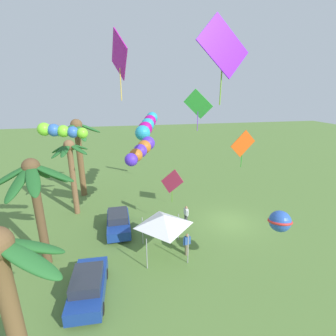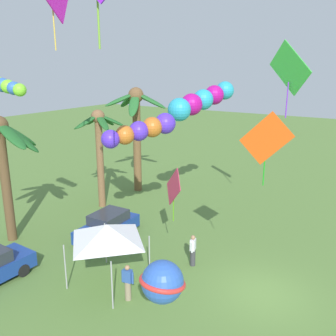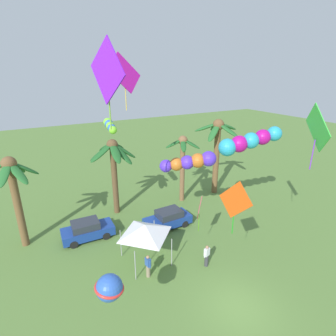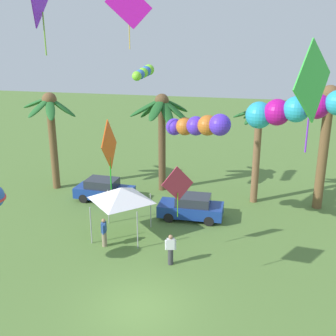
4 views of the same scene
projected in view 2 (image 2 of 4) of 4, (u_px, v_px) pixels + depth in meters
The scene contains 15 objects.
ground_plane at pixel (263, 294), 15.72m from camera, with size 120.00×120.00×0.00m, color #567A38.
palm_tree_0 at pixel (99, 137), 24.34m from camera, with size 3.41×3.28×6.67m.
palm_tree_1 at pixel (1, 147), 19.27m from camera, with size 4.35×4.62×6.94m.
palm_tree_2 at pixel (136, 117), 27.39m from camera, with size 4.48×4.50×7.91m.
parked_car_0 at pixel (108, 226), 20.61m from camera, with size 3.94×1.81×1.51m.
spectator_0 at pixel (128, 282), 15.14m from camera, with size 0.29×0.54×1.59m.
spectator_1 at pixel (193, 250), 17.77m from camera, with size 0.53×0.32×1.59m.
festival_tent at pixel (107, 233), 15.85m from camera, with size 2.86×2.86×2.85m.
kite_tube_1 at pixel (200, 101), 21.49m from camera, with size 4.55×2.50×2.13m.
kite_tube_2 at pixel (7, 86), 16.86m from camera, with size 0.87×2.54×0.86m.
kite_diamond_4 at pixel (266, 140), 13.08m from camera, with size 0.20×1.95×2.73m.
kite_tube_5 at pixel (142, 130), 18.65m from camera, with size 3.65×2.51×1.56m.
kite_diamond_6 at pixel (290, 69), 18.76m from camera, with size 1.42×2.50×3.93m.
kite_diamond_7 at pixel (173, 188), 17.65m from camera, with size 1.30×1.53×2.74m.
kite_ball_8 at pixel (162, 282), 9.41m from camera, with size 1.48×1.48×1.11m.
Camera 2 is at (-13.78, -3.77, 9.39)m, focal length 39.38 mm.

